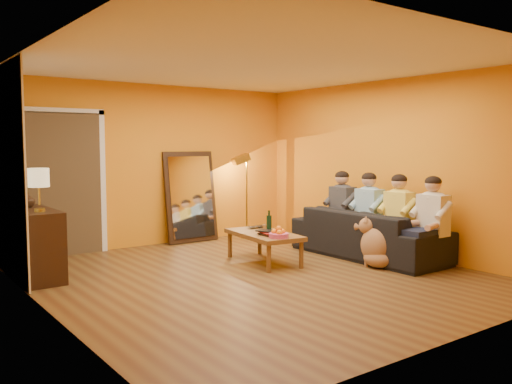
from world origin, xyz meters
TOP-DOWN VIEW (x-y plane):
  - room_shell at (0.00, 0.37)m, footprint 5.00×5.50m
  - white_accent at (-2.48, 1.75)m, footprint 0.02×1.90m
  - doorway_recess at (-1.50, 2.83)m, footprint 1.06×0.30m
  - door_jamb_left at (-2.07, 2.71)m, footprint 0.08×0.06m
  - door_jamb_right at (-0.93, 2.71)m, footprint 0.08×0.06m
  - door_header at (-1.50, 2.71)m, footprint 1.22×0.06m
  - mirror_frame at (0.55, 2.63)m, footprint 0.92×0.27m
  - mirror_glass at (0.55, 2.59)m, footprint 0.78×0.21m
  - sideboard at (-2.24, 1.55)m, footprint 0.44×1.18m
  - table_lamp at (-2.24, 1.25)m, footprint 0.24×0.24m
  - sofa at (2.00, -0.01)m, footprint 2.36×0.92m
  - coffee_table at (0.55, 0.59)m, footprint 0.76×1.29m
  - floor_lamp at (1.51, 2.35)m, footprint 0.34×0.30m
  - dog at (1.59, -0.52)m, footprint 0.49×0.65m
  - person_far_left at (2.13, -1.01)m, footprint 0.70×0.44m
  - person_mid_left at (2.13, -0.46)m, footprint 0.70×0.44m
  - person_mid_right at (2.13, 0.09)m, footprint 0.70×0.44m
  - person_far_right at (2.13, 0.64)m, footprint 0.70×0.44m
  - fruit_bowl at (0.45, 0.14)m, footprint 0.26×0.26m
  - wine_bottle at (0.60, 0.54)m, footprint 0.07×0.07m
  - tumbler at (0.67, 0.71)m, footprint 0.10×0.10m
  - laptop at (0.73, 0.94)m, footprint 0.33×0.23m
  - book_lower at (0.37, 0.39)m, footprint 0.20×0.26m
  - book_mid at (0.38, 0.40)m, footprint 0.24×0.30m
  - book_upper at (0.37, 0.38)m, footprint 0.26×0.29m
  - vase at (-2.24, 1.80)m, footprint 0.18×0.18m
  - flowers at (-2.24, 1.80)m, footprint 0.17×0.17m

SIDE VIEW (x-z plane):
  - coffee_table at x=0.55m, z-range 0.00..0.42m
  - dog at x=1.59m, z-range 0.00..0.68m
  - sofa at x=2.00m, z-range 0.00..0.69m
  - sideboard at x=-2.24m, z-range 0.00..0.85m
  - book_lower at x=0.37m, z-range 0.42..0.44m
  - laptop at x=0.73m, z-range 0.42..0.45m
  - book_mid at x=0.38m, z-range 0.44..0.46m
  - tumbler at x=0.67m, z-range 0.42..0.51m
  - book_upper at x=0.37m, z-range 0.46..0.49m
  - fruit_bowl at x=0.45m, z-range 0.42..0.58m
  - wine_bottle at x=0.60m, z-range 0.42..0.73m
  - person_far_left at x=2.13m, z-range 0.00..1.22m
  - person_mid_left at x=2.13m, z-range 0.00..1.22m
  - person_mid_right at x=2.13m, z-range 0.00..1.22m
  - person_far_right at x=2.13m, z-range 0.00..1.22m
  - floor_lamp at x=1.51m, z-range 0.00..1.44m
  - mirror_frame at x=0.55m, z-range 0.00..1.52m
  - mirror_glass at x=0.55m, z-range 0.09..1.43m
  - vase at x=-2.24m, z-range 0.85..1.04m
  - doorway_recess at x=-1.50m, z-range 0.00..2.10m
  - door_jamb_left at x=-2.07m, z-range -0.05..2.15m
  - door_jamb_right at x=-0.93m, z-range -0.05..2.15m
  - table_lamp at x=-2.24m, z-range 0.85..1.36m
  - flowers at x=-2.24m, z-range 0.97..1.45m
  - room_shell at x=0.00m, z-range 0.00..2.60m
  - white_accent at x=-2.48m, z-range 0.01..2.59m
  - door_header at x=-1.50m, z-range 2.08..2.16m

